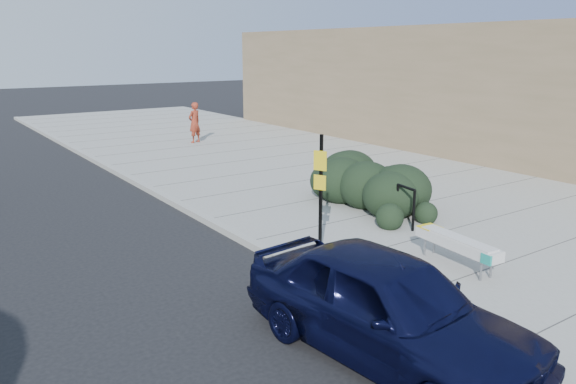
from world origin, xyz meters
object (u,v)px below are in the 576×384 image
at_px(bike_rack, 405,203).
at_px(sedan_navy, 387,306).
at_px(bench, 457,243).
at_px(sign_post, 320,187).
at_px(pedestrian, 195,123).

distance_m(bike_rack, sedan_navy, 5.68).
height_order(bench, bike_rack, bike_rack).
distance_m(bench, bike_rack, 2.51).
height_order(sign_post, sedan_navy, sign_post).
bearing_deg(pedestrian, bench, 61.50).
xyz_separation_m(sign_post, pedestrian, (4.06, 14.26, -0.51)).
distance_m(sign_post, pedestrian, 14.84).
distance_m(sign_post, sedan_navy, 3.95).
relative_size(bench, bike_rack, 1.97).
bearing_deg(sign_post, sedan_navy, -138.90).
bearing_deg(bike_rack, bench, -104.51).
height_order(bike_rack, sedan_navy, sedan_navy).
xyz_separation_m(bench, sign_post, (-1.71, 2.12, 0.94)).
bearing_deg(pedestrian, bike_rack, 64.14).
height_order(bike_rack, pedestrian, pedestrian).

